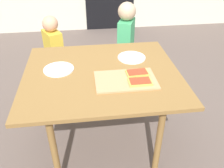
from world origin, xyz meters
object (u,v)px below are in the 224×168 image
at_px(cutting_board, 126,80).
at_px(pizza_slice_far_right, 137,73).
at_px(plate_white_left, 59,69).
at_px(plate_white_right, 132,57).
at_px(pizza_slice_near_right, 140,82).
at_px(child_left, 54,52).
at_px(child_right, 126,43).
at_px(dining_table, 102,81).

distance_m(cutting_board, pizza_slice_far_right, 0.12).
relative_size(plate_white_left, plate_white_right, 1.00).
distance_m(cutting_board, pizza_slice_near_right, 0.11).
height_order(child_left, child_right, child_right).
relative_size(dining_table, cutting_board, 2.69).
xyz_separation_m(plate_white_left, child_right, (0.66, 0.75, -0.15)).
bearing_deg(pizza_slice_far_right, dining_table, 162.88).
bearing_deg(plate_white_left, cutting_board, -24.45).
distance_m(plate_white_right, child_left, 1.02).
relative_size(cutting_board, pizza_slice_far_right, 2.65).
xyz_separation_m(plate_white_right, child_left, (-0.71, 0.69, -0.24)).
bearing_deg(pizza_slice_far_right, plate_white_right, 87.05).
relative_size(pizza_slice_far_right, pizza_slice_near_right, 1.02).
height_order(pizza_slice_near_right, plate_white_right, pizza_slice_near_right).
height_order(dining_table, cutting_board, cutting_board).
bearing_deg(pizza_slice_far_right, child_left, 125.87).
bearing_deg(child_left, plate_white_right, -44.11).
xyz_separation_m(cutting_board, plate_white_right, (0.11, 0.34, -0.00)).
distance_m(plate_white_left, child_right, 1.01).
xyz_separation_m(cutting_board, plate_white_left, (-0.48, 0.22, -0.00)).
xyz_separation_m(pizza_slice_far_right, plate_white_right, (0.01, 0.27, -0.02)).
relative_size(plate_white_right, child_left, 0.25).
distance_m(pizza_slice_far_right, child_left, 1.22).
height_order(pizza_slice_far_right, child_left, child_left).
height_order(cutting_board, child_right, child_right).
bearing_deg(plate_white_right, plate_white_left, -168.45).
distance_m(pizza_slice_far_right, pizza_slice_near_right, 0.12).
relative_size(dining_table, plate_white_right, 5.06).
height_order(plate_white_left, child_right, child_right).
distance_m(cutting_board, plate_white_left, 0.53).
height_order(pizza_slice_near_right, plate_white_left, pizza_slice_near_right).
relative_size(pizza_slice_near_right, plate_white_left, 0.69).
relative_size(pizza_slice_near_right, child_left, 0.17).
height_order(cutting_board, pizza_slice_near_right, pizza_slice_near_right).
relative_size(cutting_board, plate_white_right, 1.88).
distance_m(plate_white_right, child_right, 0.65).
xyz_separation_m(plate_white_left, child_left, (-0.12, 0.81, -0.24)).
bearing_deg(child_right, plate_white_right, -96.28).
relative_size(pizza_slice_far_right, plate_white_right, 0.71).
bearing_deg(cutting_board, plate_white_right, 71.90).
height_order(cutting_board, child_left, child_left).
bearing_deg(plate_white_right, child_right, 83.72).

